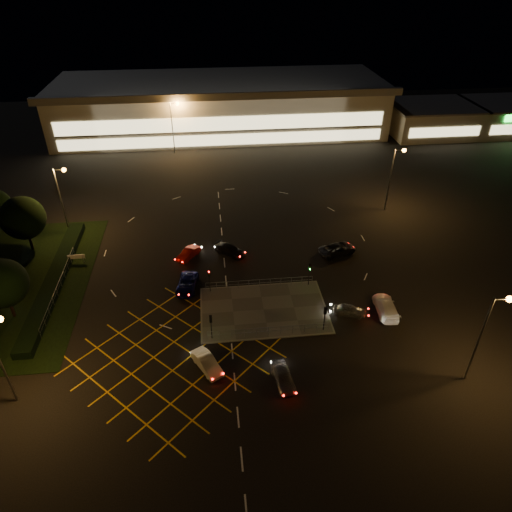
{
  "coord_description": "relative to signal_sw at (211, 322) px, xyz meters",
  "views": [
    {
      "loc": [
        -3.14,
        -41.38,
        34.36
      ],
      "look_at": [
        1.99,
        6.17,
        2.0
      ],
      "focal_mm": 32.0,
      "sensor_mm": 36.0,
      "label": 1
    }
  ],
  "objects": [
    {
      "name": "car_right_silver",
      "position": [
        15.47,
        2.22,
        -1.75
      ],
      "size": [
        3.89,
        2.44,
        1.23
      ],
      "primitive_type": "imported",
      "rotation": [
        0.0,
        0.0,
        1.28
      ],
      "color": "#B4B6BB",
      "rests_on": "ground"
    },
    {
      "name": "car_approach_white",
      "position": [
        19.71,
        2.25,
        -1.61
      ],
      "size": [
        2.51,
        5.35,
        1.51
      ],
      "primitive_type": "imported",
      "rotation": [
        0.0,
        0.0,
        3.06
      ],
      "color": "silver",
      "rests_on": "ground"
    },
    {
      "name": "supermarket",
      "position": [
        4.0,
        67.95,
        2.95
      ],
      "size": [
        72.0,
        26.5,
        10.5
      ],
      "color": "beige",
      "rests_on": "ground"
    },
    {
      "name": "grass_verge",
      "position": [
        -24.0,
        11.99,
        -2.33
      ],
      "size": [
        18.0,
        30.0,
        0.08
      ],
      "primitive_type": "cube",
      "color": "black",
      "rests_on": "ground"
    },
    {
      "name": "pedestrian_island",
      "position": [
        6.0,
        3.99,
        -2.31
      ],
      "size": [
        14.0,
        9.0,
        0.12
      ],
      "primitive_type": "cube",
      "color": "#4C4944",
      "rests_on": "ground"
    },
    {
      "name": "car_circ_red",
      "position": [
        -2.66,
        15.73,
        -1.74
      ],
      "size": [
        3.36,
        3.86,
        1.26
      ],
      "primitive_type": "imported",
      "rotation": [
        0.0,
        0.0,
        5.64
      ],
      "color": "#9F130B",
      "rests_on": "ground"
    },
    {
      "name": "streetlight_sw",
      "position": [
        -17.56,
        -6.01,
        4.2
      ],
      "size": [
        1.78,
        0.56,
        10.03
      ],
      "color": "slate",
      "rests_on": "ground"
    },
    {
      "name": "streetlight_ne",
      "position": [
        28.44,
        25.99,
        4.2
      ],
      "size": [
        1.78,
        0.56,
        10.03
      ],
      "color": "slate",
      "rests_on": "ground"
    },
    {
      "name": "signal_se",
      "position": [
        12.0,
        0.0,
        0.0
      ],
      "size": [
        0.28,
        0.3,
        3.15
      ],
      "rotation": [
        0.0,
        0.0,
        3.14
      ],
      "color": "black",
      "rests_on": "pedestrian_island"
    },
    {
      "name": "signal_sw",
      "position": [
        0.0,
        0.0,
        0.0
      ],
      "size": [
        0.28,
        0.3,
        3.15
      ],
      "rotation": [
        0.0,
        0.0,
        3.14
      ],
      "color": "black",
      "rests_on": "pedestrian_island"
    },
    {
      "name": "tree_c",
      "position": [
        -24.0,
        19.99,
        2.59
      ],
      "size": [
        5.76,
        5.76,
        7.84
      ],
      "color": "black",
      "rests_on": "ground"
    },
    {
      "name": "car_queue_white",
      "position": [
        -0.6,
        -3.98,
        -1.68
      ],
      "size": [
        3.32,
        4.38,
        1.38
      ],
      "primitive_type": "imported",
      "rotation": [
        0.0,
        0.0,
        0.51
      ],
      "color": "silver",
      "rests_on": "ground"
    },
    {
      "name": "ground",
      "position": [
        4.0,
        5.99,
        -2.37
      ],
      "size": [
        180.0,
        180.0,
        0.0
      ],
      "primitive_type": "plane",
      "color": "black",
      "rests_on": "ground"
    },
    {
      "name": "hedge",
      "position": [
        -19.0,
        11.99,
        -1.87
      ],
      "size": [
        2.0,
        26.0,
        1.0
      ],
      "primitive_type": "cube",
      "color": "black",
      "rests_on": "ground"
    },
    {
      "name": "streetlight_se",
      "position": [
        24.44,
        -8.01,
        4.2
      ],
      "size": [
        1.78,
        0.56,
        10.03
      ],
      "color": "slate",
      "rests_on": "ground"
    },
    {
      "name": "signal_ne",
      "position": [
        12.0,
        7.99,
        0.0
      ],
      "size": [
        0.28,
        0.3,
        3.15
      ],
      "color": "black",
      "rests_on": "pedestrian_island"
    },
    {
      "name": "retail_unit_a",
      "position": [
        50.0,
        59.97,
        0.85
      ],
      "size": [
        18.8,
        14.8,
        6.35
      ],
      "color": "beige",
      "rests_on": "ground"
    },
    {
      "name": "car_far_dkgrey",
      "position": [
        2.87,
        16.0,
        -1.73
      ],
      "size": [
        4.51,
        4.2,
        1.27
      ],
      "primitive_type": "imported",
      "rotation": [
        0.0,
        0.0,
        0.87
      ],
      "color": "black",
      "rests_on": "ground"
    },
    {
      "name": "tree_e",
      "position": [
        -22.0,
        5.99,
        2.28
      ],
      "size": [
        5.4,
        5.4,
        7.35
      ],
      "color": "black",
      "rests_on": "ground"
    },
    {
      "name": "streetlight_far_left",
      "position": [
        -5.56,
        53.99,
        4.2
      ],
      "size": [
        1.78,
        0.56,
        10.03
      ],
      "color": "slate",
      "rests_on": "ground"
    },
    {
      "name": "streetlight_far_right",
      "position": [
        34.44,
        55.99,
        4.2
      ],
      "size": [
        1.78,
        0.56,
        10.03
      ],
      "color": "slate",
      "rests_on": "ground"
    },
    {
      "name": "car_near_silver",
      "position": [
        6.58,
        -6.53,
        -1.66
      ],
      "size": [
        2.2,
        4.34,
        1.42
      ],
      "primitive_type": "imported",
      "rotation": [
        0.0,
        0.0,
        0.13
      ],
      "color": "#BABBC2",
      "rests_on": "ground"
    },
    {
      "name": "car_east_grey",
      "position": [
        17.36,
        14.59,
        -1.65
      ],
      "size": [
        5.62,
        3.88,
        1.43
      ],
      "primitive_type": "imported",
      "rotation": [
        0.0,
        0.0,
        1.89
      ],
      "color": "black",
      "rests_on": "ground"
    },
    {
      "name": "streetlight_nw",
      "position": [
        -19.56,
        23.99,
        4.2
      ],
      "size": [
        1.78,
        0.56,
        10.03
      ],
      "color": "slate",
      "rests_on": "ground"
    },
    {
      "name": "retail_unit_b",
      "position": [
        66.0,
        59.95,
        0.85
      ],
      "size": [
        14.8,
        14.8,
        6.35
      ],
      "color": "beige",
      "rests_on": "ground"
    },
    {
      "name": "car_left_blue",
      "position": [
        -2.75,
        9.01,
        -1.69
      ],
      "size": [
        3.01,
        5.16,
        1.35
      ],
      "primitive_type": "imported",
      "rotation": [
        0.0,
        0.0,
        6.12
      ],
      "color": "#0C104B",
      "rests_on": "ground"
    },
    {
      "name": "signal_nw",
      "position": [
        0.0,
        7.99,
        0.0
      ],
      "size": [
        0.28,
        0.3,
        3.15
      ],
      "color": "black",
      "rests_on": "pedestrian_island"
    }
  ]
}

